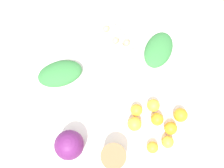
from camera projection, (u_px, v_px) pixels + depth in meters
ground_plane at (112, 113)px, 2.21m from camera, size 8.00×8.00×0.00m
dining_table at (112, 89)px, 1.63m from camera, size 1.28×1.09×0.71m
cabbage_purple at (69, 145)px, 1.34m from camera, size 0.16×0.16×0.16m
egg_carton at (116, 38)px, 1.62m from camera, size 0.23×0.26×0.09m
paper_bag at (113, 157)px, 1.34m from camera, size 0.14×0.14×0.12m
greens_bunch_beet_tops at (60, 73)px, 1.53m from camera, size 0.31×0.24×0.08m
greens_bunch_dandelion at (159, 50)px, 1.60m from camera, size 0.26×0.31×0.07m
orange_0 at (157, 119)px, 1.44m from camera, size 0.07×0.07×0.07m
orange_1 at (136, 110)px, 1.46m from camera, size 0.07×0.07×0.07m
orange_2 at (152, 147)px, 1.39m from camera, size 0.07×0.07×0.07m
orange_3 at (171, 128)px, 1.42m from camera, size 0.07×0.07×0.07m
orange_4 at (153, 105)px, 1.47m from camera, size 0.08×0.08×0.08m
orange_5 at (168, 142)px, 1.39m from camera, size 0.07×0.07×0.07m
orange_6 at (181, 115)px, 1.44m from camera, size 0.08×0.08×0.08m
orange_7 at (135, 124)px, 1.42m from camera, size 0.08×0.08×0.08m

